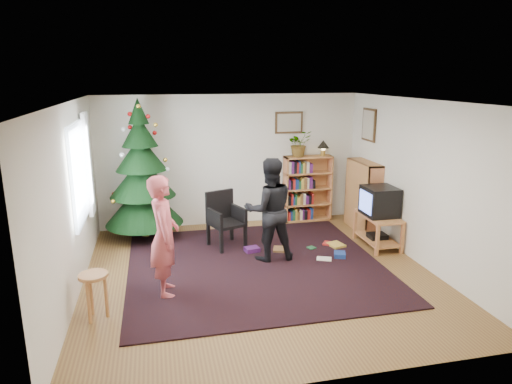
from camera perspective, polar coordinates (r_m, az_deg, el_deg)
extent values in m
plane|color=brown|center=(6.82, 0.47, -10.18)|extent=(5.00, 5.00, 0.00)
plane|color=white|center=(6.21, 0.52, 11.28)|extent=(5.00, 5.00, 0.00)
cube|color=silver|center=(8.80, -3.20, 3.97)|extent=(5.00, 0.02, 2.50)
cube|color=silver|center=(4.13, 8.47, -8.36)|extent=(5.00, 0.02, 2.50)
cube|color=silver|center=(6.34, -22.09, -1.18)|extent=(0.02, 5.00, 2.50)
cube|color=silver|center=(7.37, 19.80, 1.09)|extent=(0.02, 5.00, 2.50)
cube|color=black|center=(7.08, -0.08, -9.13)|extent=(3.80, 3.60, 0.02)
cube|color=silver|center=(6.86, -21.27, 2.16)|extent=(0.04, 1.20, 1.40)
cube|color=white|center=(7.53, -20.22, 3.27)|extent=(0.06, 0.35, 1.60)
cube|color=#4C3319|center=(8.94, 4.14, 8.65)|extent=(0.55, 0.03, 0.42)
cube|color=beige|center=(8.94, 4.14, 8.65)|extent=(0.47, 0.01, 0.34)
cube|color=#4C3319|center=(8.75, 13.95, 8.15)|extent=(0.03, 0.50, 0.60)
cube|color=beige|center=(8.75, 13.95, 8.15)|extent=(0.01, 0.42, 0.52)
cylinder|color=#3F2816|center=(8.49, -13.65, -4.63)|extent=(0.13, 0.13, 0.26)
cone|color=black|center=(8.34, -13.86, -1.26)|extent=(1.36, 1.36, 0.77)
cone|color=black|center=(8.23, -14.05, 1.84)|extent=(1.14, 1.14, 0.68)
cone|color=black|center=(8.15, -14.23, 4.75)|extent=(0.88, 0.88, 0.61)
cone|color=black|center=(8.10, -14.40, 7.40)|extent=(0.62, 0.62, 0.53)
cone|color=black|center=(8.06, -14.55, 9.80)|extent=(0.35, 0.35, 0.44)
cube|color=#C67446|center=(9.14, 6.46, 0.45)|extent=(0.95, 0.30, 1.30)
cube|color=#C67446|center=(9.01, 6.57, 4.37)|extent=(0.95, 0.30, 0.03)
cube|color=#C67446|center=(8.75, 13.22, -0.48)|extent=(0.30, 0.95, 1.30)
cube|color=#C67446|center=(8.61, 13.46, 3.60)|extent=(0.30, 0.95, 0.03)
cube|color=#C67446|center=(7.98, 15.08, -2.93)|extent=(0.50, 0.90, 0.04)
cube|color=#C67446|center=(7.61, 14.92, -5.94)|extent=(0.05, 0.05, 0.51)
cube|color=#C67446|center=(7.82, 17.81, -5.61)|extent=(0.05, 0.05, 0.51)
cube|color=#C67446|center=(8.33, 12.28, -4.02)|extent=(0.05, 0.05, 0.51)
cube|color=#C67446|center=(8.52, 14.98, -3.77)|extent=(0.05, 0.05, 0.51)
cube|color=#C67446|center=(8.11, 14.89, -5.70)|extent=(0.46, 0.86, 0.03)
cube|color=black|center=(8.09, 14.92, -5.33)|extent=(0.30, 0.25, 0.08)
cube|color=black|center=(7.91, 15.20, -1.11)|extent=(0.51, 0.56, 0.49)
cube|color=#5D7DFF|center=(7.79, 13.52, -1.23)|extent=(0.01, 0.43, 0.35)
cube|color=black|center=(7.69, -3.71, -3.94)|extent=(0.67, 0.67, 0.05)
cube|color=black|center=(7.83, -4.01, -1.58)|extent=(0.50, 0.23, 0.52)
cube|color=black|center=(7.51, -5.14, -6.12)|extent=(0.06, 0.06, 0.42)
cube|color=black|center=(7.58, -1.69, -5.88)|extent=(0.06, 0.06, 0.42)
cube|color=black|center=(7.94, -5.58, -4.99)|extent=(0.06, 0.06, 0.42)
cube|color=black|center=(8.00, -2.32, -4.77)|extent=(0.06, 0.06, 0.42)
cylinder|color=#C67446|center=(5.77, -19.69, -9.79)|extent=(0.34, 0.34, 0.04)
cylinder|color=#C67446|center=(5.88, -18.23, -12.31)|extent=(0.04, 0.04, 0.53)
cylinder|color=#C67446|center=(6.00, -19.94, -11.90)|extent=(0.04, 0.04, 0.53)
cylinder|color=#C67446|center=(5.81, -20.19, -12.83)|extent=(0.04, 0.04, 0.53)
imported|color=#BF4C53|center=(6.07, -11.42, -5.41)|extent=(0.40, 0.60, 1.62)
imported|color=black|center=(7.07, 1.69, -2.23)|extent=(0.80, 0.62, 1.63)
imported|color=gray|center=(8.91, 5.40, 6.03)|extent=(0.54, 0.49, 0.51)
cylinder|color=#A57F33|center=(9.11, 8.37, 4.82)|extent=(0.10, 0.10, 0.10)
sphere|color=#FFD88C|center=(9.09, 8.40, 5.47)|extent=(0.10, 0.10, 0.10)
cone|color=black|center=(9.08, 8.41, 5.95)|extent=(0.23, 0.23, 0.15)
cube|color=#A51E19|center=(7.98, 9.08, -6.33)|extent=(0.20, 0.20, 0.08)
cube|color=navy|center=(7.48, 10.42, -7.82)|extent=(0.20, 0.20, 0.08)
cube|color=#1E592D|center=(7.76, 6.95, -6.85)|extent=(0.20, 0.20, 0.08)
cube|color=gold|center=(7.93, 9.97, -6.49)|extent=(0.20, 0.20, 0.08)
cube|color=brown|center=(7.63, 2.98, -7.13)|extent=(0.20, 0.20, 0.08)
cube|color=beige|center=(7.35, 8.51, -8.15)|extent=(0.20, 0.20, 0.08)
cube|color=#4C1959|center=(7.58, -0.51, -7.28)|extent=(0.20, 0.20, 0.08)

